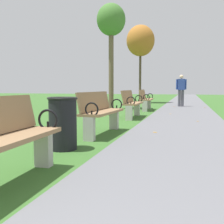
{
  "coord_description": "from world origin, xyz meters",
  "views": [
    {
      "loc": [
        1.25,
        0.74,
        0.99
      ],
      "look_at": [
        -0.05,
        5.3,
        0.55
      ],
      "focal_mm": 42.35,
      "sensor_mm": 36.0,
      "label": 1
    }
  ],
  "objects_px": {
    "park_bench_4": "(132,103)",
    "trash_bin": "(63,123)",
    "park_bench_2": "(0,139)",
    "park_bench_3": "(101,111)",
    "park_bench_5": "(146,99)",
    "pedestrian_walking": "(181,89)",
    "tree_3": "(140,41)",
    "tree_2": "(111,23)"
  },
  "relations": [
    {
      "from": "park_bench_4",
      "to": "park_bench_5",
      "type": "relative_size",
      "value": 1.0
    },
    {
      "from": "park_bench_2",
      "to": "park_bench_4",
      "type": "xyz_separation_m",
      "value": [
        0.0,
        6.34,
        0.0
      ]
    },
    {
      "from": "tree_3",
      "to": "park_bench_2",
      "type": "bearing_deg",
      "value": -85.32
    },
    {
      "from": "park_bench_4",
      "to": "tree_3",
      "type": "bearing_deg",
      "value": 98.16
    },
    {
      "from": "park_bench_2",
      "to": "tree_2",
      "type": "relative_size",
      "value": 0.34
    },
    {
      "from": "trash_bin",
      "to": "pedestrian_walking",
      "type": "bearing_deg",
      "value": 81.24
    },
    {
      "from": "park_bench_4",
      "to": "pedestrian_walking",
      "type": "bearing_deg",
      "value": 75.56
    },
    {
      "from": "park_bench_2",
      "to": "tree_2",
      "type": "bearing_deg",
      "value": 99.84
    },
    {
      "from": "park_bench_4",
      "to": "park_bench_3",
      "type": "bearing_deg",
      "value": -90.0
    },
    {
      "from": "park_bench_3",
      "to": "park_bench_5",
      "type": "distance_m",
      "value": 6.2
    },
    {
      "from": "park_bench_5",
      "to": "trash_bin",
      "type": "relative_size",
      "value": 1.92
    },
    {
      "from": "park_bench_4",
      "to": "trash_bin",
      "type": "xyz_separation_m",
      "value": [
        -0.15,
        -4.69,
        -0.06
      ]
    },
    {
      "from": "pedestrian_walking",
      "to": "tree_3",
      "type": "bearing_deg",
      "value": 132.25
    },
    {
      "from": "park_bench_4",
      "to": "pedestrian_walking",
      "type": "xyz_separation_m",
      "value": [
        1.43,
        5.55,
        0.44
      ]
    },
    {
      "from": "tree_2",
      "to": "trash_bin",
      "type": "xyz_separation_m",
      "value": [
        1.54,
        -8.08,
        -3.49
      ]
    },
    {
      "from": "park_bench_5",
      "to": "tree_3",
      "type": "bearing_deg",
      "value": 102.49
    },
    {
      "from": "park_bench_2",
      "to": "trash_bin",
      "type": "distance_m",
      "value": 1.66
    },
    {
      "from": "park_bench_2",
      "to": "tree_3",
      "type": "distance_m",
      "value": 15.24
    },
    {
      "from": "park_bench_2",
      "to": "park_bench_4",
      "type": "height_order",
      "value": "same"
    },
    {
      "from": "park_bench_4",
      "to": "trash_bin",
      "type": "height_order",
      "value": "park_bench_4"
    },
    {
      "from": "park_bench_3",
      "to": "park_bench_4",
      "type": "relative_size",
      "value": 1.01
    },
    {
      "from": "park_bench_5",
      "to": "tree_3",
      "type": "distance_m",
      "value": 6.58
    },
    {
      "from": "park_bench_2",
      "to": "park_bench_3",
      "type": "distance_m",
      "value": 3.13
    },
    {
      "from": "park_bench_4",
      "to": "tree_3",
      "type": "xyz_separation_m",
      "value": [
        -1.21,
        8.46,
        3.45
      ]
    },
    {
      "from": "pedestrian_walking",
      "to": "park_bench_4",
      "type": "bearing_deg",
      "value": -104.44
    },
    {
      "from": "park_bench_5",
      "to": "tree_2",
      "type": "xyz_separation_m",
      "value": [
        -1.69,
        0.41,
        3.43
      ]
    },
    {
      "from": "park_bench_3",
      "to": "tree_3",
      "type": "relative_size",
      "value": 0.33
    },
    {
      "from": "park_bench_3",
      "to": "pedestrian_walking",
      "type": "relative_size",
      "value": 1.0
    },
    {
      "from": "park_bench_3",
      "to": "park_bench_4",
      "type": "bearing_deg",
      "value": 90.0
    },
    {
      "from": "tree_3",
      "to": "trash_bin",
      "type": "xyz_separation_m",
      "value": [
        1.07,
        -13.15,
        -3.51
      ]
    },
    {
      "from": "park_bench_3",
      "to": "tree_2",
      "type": "height_order",
      "value": "tree_2"
    },
    {
      "from": "park_bench_3",
      "to": "pedestrian_walking",
      "type": "bearing_deg",
      "value": 80.74
    },
    {
      "from": "tree_2",
      "to": "pedestrian_walking",
      "type": "relative_size",
      "value": 2.96
    },
    {
      "from": "park_bench_4",
      "to": "tree_2",
      "type": "distance_m",
      "value": 5.11
    },
    {
      "from": "park_bench_2",
      "to": "park_bench_5",
      "type": "xyz_separation_m",
      "value": [
        0.0,
        9.32,
        0.0
      ]
    },
    {
      "from": "trash_bin",
      "to": "tree_2",
      "type": "bearing_deg",
      "value": 100.79
    },
    {
      "from": "tree_3",
      "to": "trash_bin",
      "type": "distance_m",
      "value": 13.65
    },
    {
      "from": "park_bench_2",
      "to": "pedestrian_walking",
      "type": "height_order",
      "value": "pedestrian_walking"
    },
    {
      "from": "tree_2",
      "to": "park_bench_5",
      "type": "bearing_deg",
      "value": -13.61
    },
    {
      "from": "park_bench_3",
      "to": "park_bench_5",
      "type": "bearing_deg",
      "value": 90.0
    },
    {
      "from": "pedestrian_walking",
      "to": "trash_bin",
      "type": "bearing_deg",
      "value": -98.76
    },
    {
      "from": "park_bench_5",
      "to": "park_bench_4",
      "type": "bearing_deg",
      "value": -90.0
    }
  ]
}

